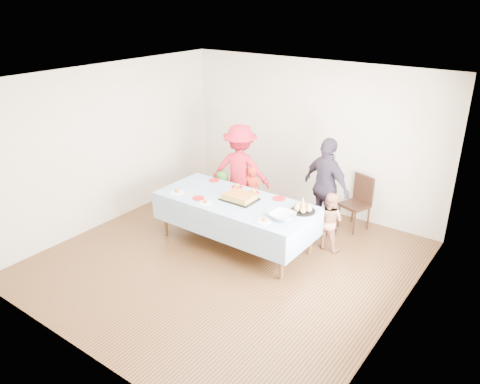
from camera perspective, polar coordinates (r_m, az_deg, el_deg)
The scene contains 22 objects.
ground at distance 7.15m, azimuth -1.61°, elevation -8.31°, with size 5.00×5.00×0.00m, color #412112.
room_walls at distance 6.37m, azimuth -1.38°, elevation 5.26°, with size 5.04×5.04×2.72m.
party_table at distance 7.24m, azimuth -0.63°, elevation -1.37°, with size 2.50×1.10×0.78m.
birthday_cake at distance 7.20m, azimuth -0.06°, elevation -0.63°, with size 0.53×0.41×0.09m.
rolls_tray at distance 6.88m, azimuth 7.68°, elevation -2.02°, with size 0.36×0.36×0.11m.
punch_bowl at distance 6.63m, azimuth 5.20°, elevation -2.92°, with size 0.35×0.35×0.09m, color silver.
party_hat at distance 7.04m, azimuth 7.67°, elevation -1.15°, with size 0.09×0.09×0.15m, color silver.
fork_pile at distance 6.74m, azimuth 3.64°, elevation -2.53°, with size 0.24×0.18×0.07m, color white, non-canonical shape.
plate_red_far_a at distance 7.97m, azimuth -3.18°, elevation 1.45°, with size 0.18×0.18×0.01m, color red.
plate_red_far_b at distance 7.67m, azimuth -0.35°, elevation 0.60°, with size 0.19×0.19×0.01m, color red.
plate_red_far_c at distance 7.45m, azimuth 1.63°, elevation -0.11°, with size 0.18×0.18×0.01m, color red.
plate_red_far_d at distance 7.27m, azimuth 4.77°, elevation -0.80°, with size 0.20×0.20×0.01m, color red.
plate_red_near at distance 7.29m, azimuth -5.11°, elevation -0.73°, with size 0.19×0.19×0.01m, color red.
plate_white_left at distance 7.54m, azimuth -7.67°, elevation -0.03°, with size 0.24×0.24×0.01m, color white.
plate_white_mid at distance 7.12m, azimuth -4.21°, elevation -1.34°, with size 0.20×0.20×0.01m, color white.
plate_white_right at distance 6.55m, azimuth 2.95°, elevation -3.59°, with size 0.20×0.20×0.01m, color white.
dining_chair at distance 8.12m, azimuth 14.24°, elevation -0.89°, with size 0.51×0.51×0.93m.
toddler_left at distance 8.27m, azimuth 1.46°, elevation 0.03°, with size 0.35×0.23×0.96m, color red.
toddler_mid at distance 8.30m, azimuth -2.16°, elevation -0.23°, with size 0.43×0.28×0.87m, color #366622.
toddler_right at distance 7.38m, azimuth 10.80°, elevation -3.48°, with size 0.46×0.36×0.95m, color tan.
adult_left at distance 8.30m, azimuth 0.02°, elevation 2.69°, with size 1.07×0.61×1.65m, color red.
adult_right at distance 7.71m, azimuth 10.48°, elevation 0.61°, with size 0.96×0.40×1.64m, color #342939.
Camera 1 is at (3.75, -4.80, 3.73)m, focal length 35.00 mm.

